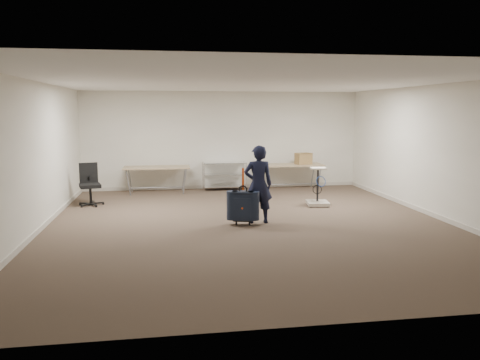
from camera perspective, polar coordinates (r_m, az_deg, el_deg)
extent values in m
plane|color=#46382A|center=(9.40, 1.18, -5.42)|extent=(9.00, 9.00, 0.00)
plane|color=silver|center=(13.61, -2.10, 4.85)|extent=(8.00, 0.00, 8.00)
plane|color=silver|center=(4.84, 10.49, -1.86)|extent=(8.00, 0.00, 8.00)
plane|color=silver|center=(9.35, -23.75, 2.50)|extent=(0.00, 9.00, 9.00)
plane|color=silver|center=(10.62, 23.01, 3.17)|extent=(0.00, 9.00, 9.00)
plane|color=white|center=(9.15, 1.23, 11.88)|extent=(8.00, 8.00, 0.00)
cube|color=beige|center=(13.75, -2.06, -0.77)|extent=(8.00, 0.02, 0.10)
cube|color=beige|center=(9.56, -23.21, -5.57)|extent=(0.02, 9.00, 0.10)
cube|color=beige|center=(10.81, 22.56, -3.97)|extent=(0.02, 9.00, 0.10)
cube|color=#97825C|center=(13.04, -10.12, 1.53)|extent=(1.80, 0.75, 0.03)
cylinder|color=gray|center=(13.11, -10.06, -0.91)|extent=(1.50, 0.02, 0.02)
cylinder|color=gray|center=(12.83, -13.46, -0.33)|extent=(0.13, 0.04, 0.69)
cylinder|color=gray|center=(12.79, -6.75, -0.18)|extent=(0.13, 0.04, 0.69)
cylinder|color=gray|center=(13.42, -13.26, 0.06)|extent=(0.13, 0.04, 0.69)
cylinder|color=gray|center=(13.38, -6.84, 0.20)|extent=(0.13, 0.04, 0.69)
cube|color=#97825C|center=(13.49, 6.24, 1.84)|extent=(1.80, 0.75, 0.03)
cylinder|color=gray|center=(13.57, 6.20, -0.52)|extent=(1.50, 0.02, 0.02)
cylinder|color=gray|center=(13.07, 3.38, 0.05)|extent=(0.13, 0.04, 0.69)
cylinder|color=gray|center=(13.47, 9.63, 0.20)|extent=(0.13, 0.04, 0.69)
cylinder|color=gray|center=(13.65, 2.85, 0.42)|extent=(0.13, 0.04, 0.69)
cylinder|color=gray|center=(14.03, 8.86, 0.54)|extent=(0.13, 0.04, 0.69)
cylinder|color=silver|center=(13.13, -4.41, 0.31)|extent=(0.02, 0.02, 0.80)
cylinder|color=silver|center=(13.28, 0.76, 0.43)|extent=(0.02, 0.02, 0.80)
cylinder|color=silver|center=(13.58, -4.55, 0.58)|extent=(0.02, 0.02, 0.80)
cylinder|color=silver|center=(13.72, 0.45, 0.69)|extent=(0.02, 0.02, 0.80)
cube|color=silver|center=(13.46, -1.92, -0.76)|extent=(1.20, 0.45, 0.02)
cube|color=silver|center=(13.41, -1.93, 0.72)|extent=(1.20, 0.45, 0.02)
cube|color=silver|center=(13.37, -1.93, 2.12)|extent=(1.20, 0.45, 0.01)
imported|color=black|center=(9.38, 2.23, -0.54)|extent=(0.59, 0.40, 1.58)
cube|color=black|center=(9.26, 0.36, -3.13)|extent=(0.46, 0.34, 0.57)
cube|color=black|center=(9.35, 0.37, -4.91)|extent=(0.41, 0.26, 0.03)
cylinder|color=black|center=(9.35, -0.45, -5.25)|extent=(0.05, 0.08, 0.08)
cylinder|color=black|center=(9.33, 1.16, -5.29)|extent=(0.05, 0.08, 0.08)
torus|color=black|center=(9.20, 0.36, -1.19)|extent=(0.18, 0.07, 0.18)
cube|color=#F94B0D|center=(9.19, 0.37, 0.11)|extent=(0.04, 0.02, 0.44)
cylinder|color=black|center=(11.79, -17.71, -2.74)|extent=(0.61, 0.61, 0.09)
cylinder|color=black|center=(11.75, -17.76, -1.75)|extent=(0.06, 0.06, 0.41)
cube|color=black|center=(11.72, -17.81, -0.67)|extent=(0.57, 0.57, 0.08)
cube|color=black|center=(11.90, -17.98, 0.85)|extent=(0.43, 0.17, 0.49)
cube|color=beige|center=(11.36, 9.45, -2.80)|extent=(0.56, 0.56, 0.08)
cylinder|color=black|center=(11.12, 8.78, -3.23)|extent=(0.06, 0.06, 0.04)
cylinder|color=black|center=(11.33, 9.42, -0.57)|extent=(0.05, 0.05, 0.80)
cube|color=beige|center=(11.23, 9.55, 1.41)|extent=(0.38, 0.34, 0.04)
torus|color=blue|center=(11.21, 9.88, -0.16)|extent=(0.27, 0.13, 0.25)
cube|color=#A16B4B|center=(13.58, 7.74, 2.61)|extent=(0.48, 0.40, 0.32)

